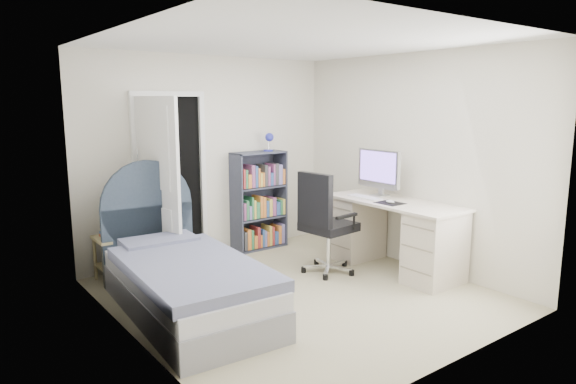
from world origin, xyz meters
TOP-DOWN VIEW (x-y plane):
  - room_shell at (0.00, 0.00)m, footprint 3.50×3.70m
  - door at (-0.77, 1.52)m, footprint 0.92×0.82m
  - bed at (-1.10, 0.34)m, footprint 1.15×2.22m
  - nightstand at (-1.36, 1.51)m, footprint 0.40×0.40m
  - floor_lamp at (-0.96, 1.67)m, footprint 0.21×0.21m
  - bookcase at (0.65, 1.64)m, footprint 0.73×0.31m
  - desk at (1.37, -0.04)m, footprint 0.67×1.68m
  - office_chair at (0.62, 0.33)m, footprint 0.62×0.63m

SIDE VIEW (x-z plane):
  - bed at x=-1.10m, z-range -0.36..0.97m
  - nightstand at x=-1.36m, z-range 0.09..0.69m
  - desk at x=1.37m, z-range -0.24..1.13m
  - floor_lamp at x=-0.96m, z-range -0.13..1.31m
  - bookcase at x=0.65m, z-range -0.17..1.37m
  - office_chair at x=0.62m, z-range 0.06..1.23m
  - door at x=-0.77m, z-range 0.00..2.06m
  - room_shell at x=0.00m, z-range -0.05..2.55m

